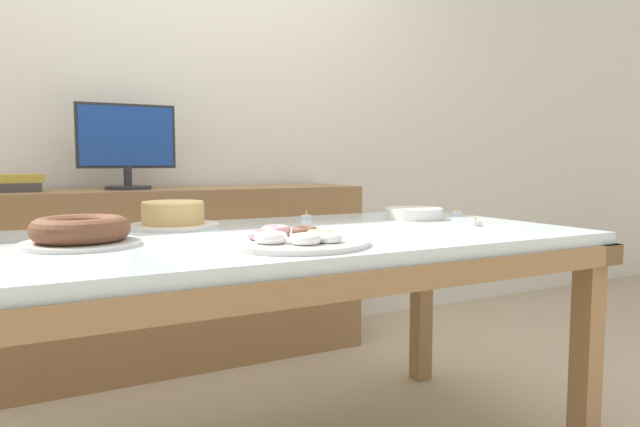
# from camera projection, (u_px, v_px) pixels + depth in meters

# --- Properties ---
(wall_back) EXTENTS (8.00, 0.10, 2.60)m
(wall_back) POSITION_uv_depth(u_px,v_px,m) (164.00, 91.00, 2.88)
(wall_back) COLOR silver
(wall_back) RESTS_ON ground
(dining_table) EXTENTS (1.81, 0.93, 0.74)m
(dining_table) POSITION_uv_depth(u_px,v_px,m) (282.00, 261.00, 1.68)
(dining_table) COLOR silver
(dining_table) RESTS_ON ground
(sideboard) EXTENTS (1.71, 0.44, 0.82)m
(sideboard) POSITION_uv_depth(u_px,v_px,m) (184.00, 275.00, 2.69)
(sideboard) COLOR olive
(sideboard) RESTS_ON ground
(computer_monitor) EXTENTS (0.42, 0.20, 0.38)m
(computer_monitor) POSITION_uv_depth(u_px,v_px,m) (127.00, 147.00, 2.52)
(computer_monitor) COLOR #262628
(computer_monitor) RESTS_ON sideboard
(book_stack) EXTENTS (0.21, 0.17, 0.07)m
(book_stack) POSITION_uv_depth(u_px,v_px,m) (16.00, 183.00, 2.33)
(book_stack) COLOR #3F3838
(book_stack) RESTS_ON sideboard
(cake_chocolate_round) EXTENTS (0.29, 0.29, 0.08)m
(cake_chocolate_round) POSITION_uv_depth(u_px,v_px,m) (173.00, 216.00, 1.81)
(cake_chocolate_round) COLOR silver
(cake_chocolate_round) RESTS_ON dining_table
(cake_golden_bundt) EXTENTS (0.29, 0.29, 0.07)m
(cake_golden_bundt) POSITION_uv_depth(u_px,v_px,m) (81.00, 232.00, 1.42)
(cake_golden_bundt) COLOR silver
(cake_golden_bundt) RESTS_ON dining_table
(pastry_platter) EXTENTS (0.37, 0.37, 0.04)m
(pastry_platter) POSITION_uv_depth(u_px,v_px,m) (294.00, 240.00, 1.43)
(pastry_platter) COLOR silver
(pastry_platter) RESTS_ON dining_table
(plate_stack) EXTENTS (0.21, 0.21, 0.04)m
(plate_stack) POSITION_uv_depth(u_px,v_px,m) (414.00, 213.00, 2.09)
(plate_stack) COLOR silver
(plate_stack) RESTS_ON dining_table
(tealight_left_edge) EXTENTS (0.04, 0.04, 0.04)m
(tealight_left_edge) POSITION_uv_depth(u_px,v_px,m) (475.00, 223.00, 1.87)
(tealight_left_edge) COLOR silver
(tealight_left_edge) RESTS_ON dining_table
(tealight_near_cakes) EXTENTS (0.04, 0.04, 0.04)m
(tealight_near_cakes) POSITION_uv_depth(u_px,v_px,m) (456.00, 213.00, 2.21)
(tealight_near_cakes) COLOR silver
(tealight_near_cakes) RESTS_ON dining_table
(tealight_near_front) EXTENTS (0.04, 0.04, 0.04)m
(tealight_near_front) POSITION_uv_depth(u_px,v_px,m) (306.00, 217.00, 2.06)
(tealight_near_front) COLOR silver
(tealight_near_front) RESTS_ON dining_table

